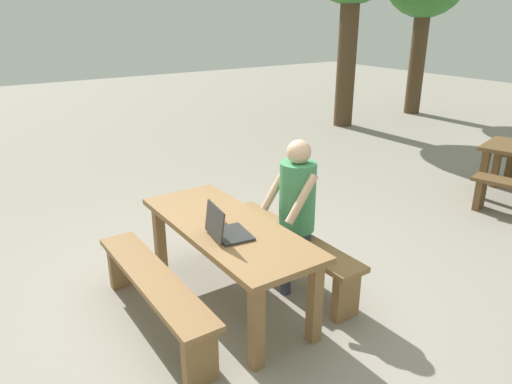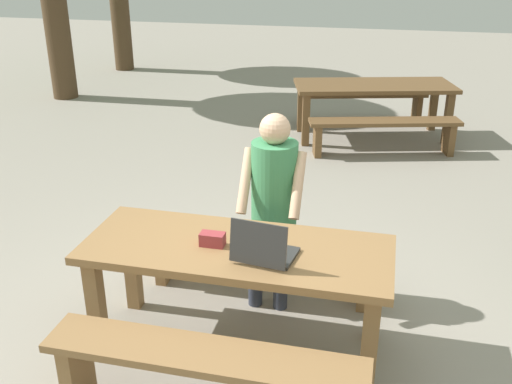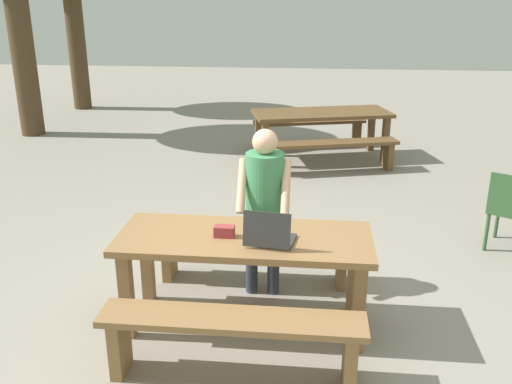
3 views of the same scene
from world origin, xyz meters
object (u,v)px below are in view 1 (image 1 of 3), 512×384
at_px(picnic_table_front, 227,237).
at_px(laptop, 225,229).
at_px(person_seated, 294,203).
at_px(small_pouch, 215,215).

distance_m(picnic_table_front, laptop, 0.29).
bearing_deg(laptop, picnic_table_front, -25.25).
xyz_separation_m(laptop, person_seated, (-0.10, 0.76, 0.01)).
bearing_deg(picnic_table_front, small_pouch, -169.88).
bearing_deg(small_pouch, laptop, -16.67).
relative_size(laptop, person_seated, 0.27).
relative_size(laptop, small_pouch, 2.49).
bearing_deg(picnic_table_front, laptop, -33.10).
bearing_deg(person_seated, small_pouch, -109.42).
xyz_separation_m(picnic_table_front, laptop, (0.19, -0.12, 0.18)).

